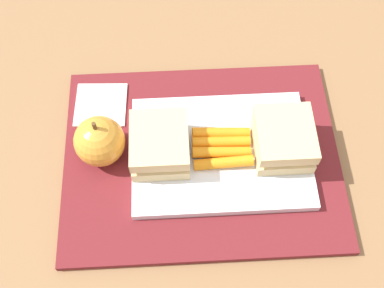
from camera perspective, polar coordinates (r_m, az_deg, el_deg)
ground_plane at (r=0.64m, az=1.11°, el=-1.73°), size 2.40×2.40×0.00m
lunchbag_mat at (r=0.64m, az=1.12°, el=-1.53°), size 0.36×0.28×0.01m
food_tray at (r=0.63m, az=3.40°, el=-0.97°), size 0.23×0.17×0.01m
sandwich_half_left at (r=0.62m, az=10.76°, el=0.58°), size 0.07×0.08×0.04m
sandwich_half_right at (r=0.60m, az=-3.84°, el=-0.09°), size 0.07×0.08×0.04m
carrot_sticks_bundle at (r=0.62m, az=3.54°, el=-0.38°), size 0.08×0.06×0.02m
apple at (r=0.62m, az=-10.85°, el=0.32°), size 0.06×0.06×0.08m
paper_napkin at (r=0.68m, az=-10.71°, el=4.56°), size 0.07×0.07×0.00m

